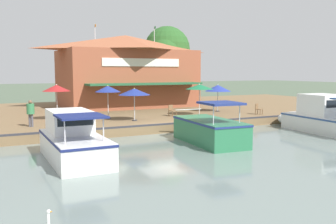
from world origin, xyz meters
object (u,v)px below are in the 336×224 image
object	(u,v)px
patio_umbrella_mid_patio_left	(108,89)
cafe_chair_facing_river	(172,110)
waterfront_restaurant	(126,70)
motorboat_second_along	(327,120)
patio_umbrella_back_row	(134,92)
person_mid_patio	(31,110)
patio_umbrella_near_quay_edge	(200,87)
motorboat_outer_channel	(205,129)
motorboat_nearest_quay	(71,140)
cafe_chair_back_row_seat	(80,115)
patio_umbrella_mid_patio_right	(57,88)
patio_umbrella_by_entrance	(218,88)
tree_upstream_bank	(167,50)
cafe_chair_mid_patio	(258,108)

from	to	relation	value
patio_umbrella_mid_patio_left	cafe_chair_facing_river	size ratio (longest dim) A/B	2.82
waterfront_restaurant	motorboat_second_along	size ratio (longest dim) A/B	1.42
patio_umbrella_back_row	person_mid_patio	xyz separation A→B (m)	(-0.19, -6.72, -0.98)
patio_umbrella_near_quay_edge	cafe_chair_facing_river	world-z (taller)	patio_umbrella_near_quay_edge
patio_umbrella_back_row	motorboat_outer_channel	size ratio (longest dim) A/B	0.38
patio_umbrella_near_quay_edge	motorboat_nearest_quay	xyz separation A→B (m)	(7.64, -11.51, -1.91)
waterfront_restaurant	motorboat_second_along	xyz separation A→B (m)	(18.03, 6.87, -3.20)
cafe_chair_facing_river	cafe_chair_back_row_seat	bearing A→B (deg)	-90.47
patio_umbrella_near_quay_edge	motorboat_nearest_quay	size ratio (longest dim) A/B	0.39
patio_umbrella_near_quay_edge	motorboat_outer_channel	xyz separation A→B (m)	(7.06, -4.00, -2.01)
patio_umbrella_mid_patio_right	patio_umbrella_mid_patio_left	bearing A→B (deg)	78.12
patio_umbrella_by_entrance	motorboat_nearest_quay	bearing A→B (deg)	-57.00
patio_umbrella_back_row	patio_umbrella_mid_patio_left	world-z (taller)	patio_umbrella_mid_patio_left
patio_umbrella_back_row	patio_umbrella_by_entrance	bearing A→B (deg)	105.62
patio_umbrella_mid_patio_left	motorboat_second_along	xyz separation A→B (m)	(9.19, 11.62, -1.84)
waterfront_restaurant	patio_umbrella_back_row	world-z (taller)	waterfront_restaurant
patio_umbrella_mid_patio_right	motorboat_nearest_quay	world-z (taller)	patio_umbrella_mid_patio_right
waterfront_restaurant	patio_umbrella_by_entrance	distance (m)	9.94
patio_umbrella_mid_patio_left	tree_upstream_bank	world-z (taller)	tree_upstream_bank
cafe_chair_mid_patio	patio_umbrella_by_entrance	bearing A→B (deg)	-153.84
patio_umbrella_near_quay_edge	cafe_chair_facing_river	bearing A→B (deg)	-103.33
patio_umbrella_by_entrance	patio_umbrella_near_quay_edge	xyz separation A→B (m)	(1.70, -2.86, 0.22)
motorboat_outer_channel	tree_upstream_bank	bearing A→B (deg)	159.23
patio_umbrella_mid_patio_right	tree_upstream_bank	world-z (taller)	tree_upstream_bank
cafe_chair_mid_patio	cafe_chair_facing_river	bearing A→B (deg)	-107.46
motorboat_outer_channel	patio_umbrella_back_row	bearing A→B (deg)	-165.54
person_mid_patio	patio_umbrella_mid_patio_left	bearing A→B (deg)	108.25
patio_umbrella_near_quay_edge	patio_umbrella_mid_patio_left	distance (m)	7.00
waterfront_restaurant	patio_umbrella_near_quay_edge	xyz separation A→B (m)	(10.16, 2.12, -1.29)
patio_umbrella_back_row	motorboat_second_along	bearing A→B (deg)	55.31
person_mid_patio	tree_upstream_bank	world-z (taller)	tree_upstream_bank
patio_umbrella_by_entrance	patio_umbrella_mid_patio_left	size ratio (longest dim) A/B	0.95
cafe_chair_back_row_seat	tree_upstream_bank	xyz separation A→B (m)	(-11.52, 12.34, 5.18)
patio_umbrella_back_row	person_mid_patio	distance (m)	6.80
motorboat_nearest_quay	motorboat_outer_channel	bearing A→B (deg)	94.43
cafe_chair_mid_patio	cafe_chair_facing_river	distance (m)	6.91
cafe_chair_back_row_seat	motorboat_outer_channel	world-z (taller)	motorboat_outer_channel
patio_umbrella_by_entrance	cafe_chair_mid_patio	world-z (taller)	patio_umbrella_by_entrance
waterfront_restaurant	tree_upstream_bank	bearing A→B (deg)	109.64
person_mid_patio	tree_upstream_bank	xyz separation A→B (m)	(-12.57, 15.63, 4.64)
patio_umbrella_by_entrance	motorboat_second_along	xyz separation A→B (m)	(9.56, 1.88, -1.69)
patio_umbrella_by_entrance	motorboat_second_along	bearing A→B (deg)	11.12
patio_umbrella_mid_patio_left	waterfront_restaurant	bearing A→B (deg)	151.75
cafe_chair_back_row_seat	tree_upstream_bank	bearing A→B (deg)	133.04
patio_umbrella_mid_patio_right	person_mid_patio	xyz separation A→B (m)	(2.53, -2.05, -1.21)
waterfront_restaurant	motorboat_outer_channel	size ratio (longest dim) A/B	2.14
patio_umbrella_back_row	patio_umbrella_near_quay_edge	world-z (taller)	patio_umbrella_near_quay_edge
waterfront_restaurant	motorboat_nearest_quay	distance (m)	20.38
waterfront_restaurant	cafe_chair_mid_patio	bearing A→B (deg)	29.33
cafe_chair_back_row_seat	person_mid_patio	size ratio (longest dim) A/B	0.52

